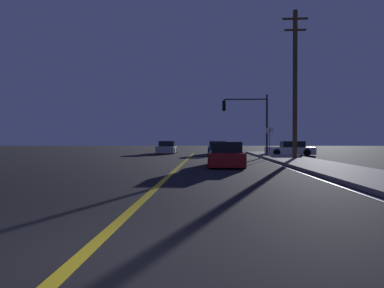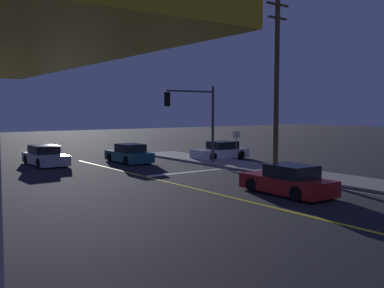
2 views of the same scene
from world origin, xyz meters
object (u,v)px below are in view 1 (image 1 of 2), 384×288
at_px(car_side_waiting_red, 226,156).
at_px(car_parked_curb_silver, 167,148).
at_px(traffic_signal_near_right, 250,115).
at_px(car_mid_block_teal, 217,149).
at_px(utility_pole_right, 295,83).
at_px(street_sign_corner, 270,137).
at_px(car_distant_tail_white, 290,149).

bearing_deg(car_side_waiting_red, car_parked_curb_silver, 109.48).
bearing_deg(traffic_signal_near_right, car_mid_block_teal, -58.18).
bearing_deg(utility_pole_right, traffic_signal_near_right, 117.85).
distance_m(car_parked_curb_silver, street_sign_corner, 13.08).
height_order(car_distant_tail_white, car_side_waiting_red, same).
bearing_deg(car_parked_curb_silver, car_side_waiting_red, 107.00).
bearing_deg(car_distant_tail_white, street_sign_corner, 151.83).
bearing_deg(car_side_waiting_red, utility_pole_right, 49.46).
bearing_deg(car_side_waiting_red, traffic_signal_near_right, 77.63).
height_order(utility_pole_right, street_sign_corner, utility_pole_right).
bearing_deg(street_sign_corner, car_side_waiting_red, -116.22).
distance_m(car_parked_curb_silver, utility_pole_right, 16.24).
relative_size(car_mid_block_teal, traffic_signal_near_right, 0.79).
bearing_deg(traffic_signal_near_right, street_sign_corner, 112.37).
height_order(car_side_waiting_red, utility_pole_right, utility_pole_right).
bearing_deg(car_mid_block_teal, traffic_signal_near_right, -58.34).
xyz_separation_m(car_distant_tail_white, car_mid_block_teal, (-6.75, 2.08, -0.00)).
distance_m(traffic_signal_near_right, utility_pole_right, 5.79).
relative_size(utility_pole_right, street_sign_corner, 4.38).
xyz_separation_m(car_side_waiting_red, car_parked_curb_silver, (-5.40, 16.97, 0.00)).
distance_m(car_distant_tail_white, utility_pole_right, 8.80).
height_order(car_distant_tail_white, traffic_signal_near_right, traffic_signal_near_right).
bearing_deg(car_distant_tail_white, traffic_signal_near_right, 120.95).
relative_size(car_distant_tail_white, traffic_signal_near_right, 0.82).
relative_size(car_distant_tail_white, utility_pole_right, 0.41).
relative_size(traffic_signal_near_right, street_sign_corner, 2.21).
height_order(car_distant_tail_white, car_parked_curb_silver, same).
bearing_deg(utility_pole_right, car_parked_curb_silver, 133.39).
xyz_separation_m(car_distant_tail_white, utility_pole_right, (-1.48, -7.12, 4.94)).
bearing_deg(traffic_signal_near_right, car_distant_tail_white, -150.39).
xyz_separation_m(car_parked_curb_silver, car_mid_block_teal, (5.36, -2.04, -0.00)).
xyz_separation_m(car_mid_block_teal, street_sign_corner, (3.86, -7.17, 1.06)).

